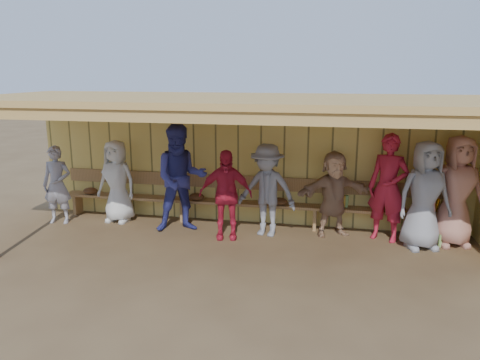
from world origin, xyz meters
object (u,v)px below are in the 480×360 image
object	(u,v)px
player_f	(334,194)
bench	(248,198)
player_d	(226,195)
player_e	(267,190)
player_c	(181,178)
player_h	(457,191)
player_a	(57,185)
player_extra	(424,195)
player_b	(117,181)
player_g	(388,188)

from	to	relation	value
player_f	bench	size ratio (longest dim) A/B	0.20
player_d	player_e	xyz separation A→B (m)	(0.69, 0.30, 0.04)
player_c	player_e	distance (m)	1.60
player_f	player_h	distance (m)	2.03
player_a	player_c	bearing A→B (deg)	-7.00
player_a	player_extra	xyz separation A→B (m)	(6.71, 0.01, 0.15)
player_e	player_h	world-z (taller)	player_h
player_h	bench	bearing A→B (deg)	160.88
player_a	player_e	world-z (taller)	player_e
player_a	player_d	xyz separation A→B (m)	(3.39, -0.18, 0.04)
player_b	bench	world-z (taller)	player_b
player_d	player_e	bearing A→B (deg)	12.32
player_h	player_extra	size ratio (longest dim) A/B	1.04
player_g	bench	bearing A→B (deg)	-165.92
player_b	player_h	bearing A→B (deg)	6.44
player_c	player_h	distance (m)	4.78
player_a	player_d	world-z (taller)	player_d
player_b	player_g	distance (m)	5.07
player_c	player_extra	xyz separation A→B (m)	(4.22, -0.06, -0.08)
bench	player_extra	bearing A→B (deg)	-12.17
player_e	player_f	xyz separation A→B (m)	(1.17, 0.25, -0.06)
player_a	player_c	distance (m)	2.50
player_b	player_h	size ratio (longest dim) A/B	0.86
player_c	player_f	world-z (taller)	player_c
player_c	player_d	world-z (taller)	player_c
player_d	player_b	bearing A→B (deg)	156.86
player_e	bench	world-z (taller)	player_e
player_c	bench	size ratio (longest dim) A/B	0.26
player_d	player_extra	bearing A→B (deg)	-7.75
player_d	player_extra	xyz separation A→B (m)	(3.32, 0.18, 0.12)
player_d	player_g	size ratio (longest dim) A/B	0.85
player_b	bench	distance (m)	2.58
player_e	bench	distance (m)	0.77
player_f	bench	distance (m)	1.66
player_g	player_h	distance (m)	1.10
player_extra	player_e	bearing A→B (deg)	159.79
player_h	player_extra	xyz separation A→B (m)	(-0.55, -0.26, -0.03)
player_g	bench	xyz separation A→B (m)	(-2.53, 0.37, -0.41)
player_f	player_e	bearing A→B (deg)	169.62
player_c	player_g	world-z (taller)	player_c
player_a	player_h	xyz separation A→B (m)	(7.26, 0.26, 0.18)
player_e	player_g	xyz separation A→B (m)	(2.08, 0.18, 0.11)
player_b	bench	xyz separation A→B (m)	(2.54, 0.35, -0.28)
player_a	player_f	bearing A→B (deg)	-4.50
player_d	bench	size ratio (longest dim) A/B	0.21
player_d	player_g	world-z (taller)	player_g
player_c	player_h	world-z (taller)	player_c
player_b	player_e	xyz separation A→B (m)	(2.99, -0.20, 0.02)
player_g	player_f	bearing A→B (deg)	-161.59
player_f	player_g	xyz separation A→B (m)	(0.92, -0.06, 0.17)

